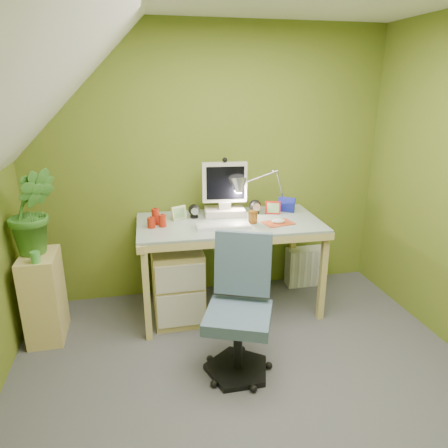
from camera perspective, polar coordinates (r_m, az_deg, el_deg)
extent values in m
cube|color=#4E4E53|center=(2.81, 4.76, -23.53)|extent=(3.20, 3.20, 0.01)
cube|color=olive|center=(3.70, -2.01, 8.06)|extent=(3.20, 0.01, 2.40)
cube|color=white|center=(2.01, -23.28, 16.33)|extent=(1.10, 3.20, 1.10)
cube|color=white|center=(3.27, -0.09, -0.27)|extent=(0.43, 0.17, 0.02)
cube|color=#B3421C|center=(3.39, 7.52, 0.15)|extent=(0.27, 0.21, 0.01)
ellipsoid|color=white|center=(3.39, 7.53, 0.41)|extent=(0.11, 0.07, 0.04)
cylinder|color=brown|center=(3.37, 4.01, 0.98)|extent=(0.09, 0.09, 0.10)
cube|color=#A81912|center=(3.62, 6.78, 2.27)|extent=(0.13, 0.06, 0.11)
cube|color=navy|center=(3.71, 8.64, 2.68)|extent=(0.13, 0.11, 0.13)
cube|color=#BECB8B|center=(3.47, -6.25, 1.55)|extent=(0.13, 0.07, 0.11)
cube|color=#D8BC72|center=(3.48, -23.65, -9.19)|extent=(0.26, 0.40, 0.69)
imported|color=#3B7928|center=(3.29, -25.00, 1.60)|extent=(0.40, 0.35, 0.64)
cylinder|color=green|center=(3.19, -24.68, -4.21)|extent=(0.07, 0.07, 0.08)
cube|color=silver|center=(4.15, 11.23, -5.78)|extent=(0.38, 0.15, 0.38)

